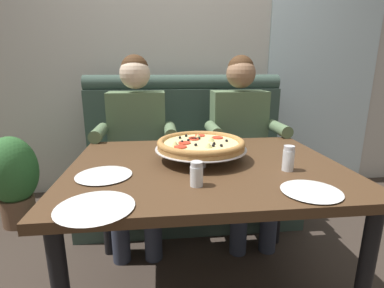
{
  "coord_description": "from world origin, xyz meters",
  "views": [
    {
      "loc": [
        -0.21,
        -1.29,
        1.18
      ],
      "look_at": [
        -0.06,
        0.07,
        0.82
      ],
      "focal_mm": 26.84,
      "sensor_mm": 36.0,
      "label": 1
    }
  ],
  "objects_px": {
    "dining_table": "(205,180)",
    "diner_right": "(242,135)",
    "shaker_pepper_flakes": "(288,160)",
    "booth_bench": "(187,166)",
    "patio_chair": "(299,123)",
    "shaker_oregano": "(197,176)",
    "plate_near_left": "(311,190)",
    "plate_near_right": "(95,206)",
    "plate_far_side": "(104,174)",
    "pizza": "(201,144)",
    "diner_left": "(137,138)",
    "potted_plant": "(13,177)"
  },
  "relations": [
    {
      "from": "diner_left",
      "to": "plate_far_side",
      "type": "relative_size",
      "value": 5.43
    },
    {
      "from": "diner_right",
      "to": "plate_near_left",
      "type": "relative_size",
      "value": 5.8
    },
    {
      "from": "dining_table",
      "to": "patio_chair",
      "type": "xyz_separation_m",
      "value": [
        1.52,
        2.09,
        -0.13
      ]
    },
    {
      "from": "pizza",
      "to": "patio_chair",
      "type": "bearing_deg",
      "value": 52.85
    },
    {
      "from": "plate_near_left",
      "to": "plate_far_side",
      "type": "distance_m",
      "value": 0.83
    },
    {
      "from": "potted_plant",
      "to": "shaker_oregano",
      "type": "bearing_deg",
      "value": -42.42
    },
    {
      "from": "shaker_pepper_flakes",
      "to": "plate_far_side",
      "type": "bearing_deg",
      "value": 178.69
    },
    {
      "from": "diner_left",
      "to": "plate_far_side",
      "type": "height_order",
      "value": "diner_left"
    },
    {
      "from": "shaker_oregano",
      "to": "dining_table",
      "type": "bearing_deg",
      "value": 73.33
    },
    {
      "from": "dining_table",
      "to": "pizza",
      "type": "xyz_separation_m",
      "value": [
        -0.02,
        0.06,
        0.16
      ]
    },
    {
      "from": "diner_left",
      "to": "dining_table",
      "type": "bearing_deg",
      "value": -61.46
    },
    {
      "from": "diner_left",
      "to": "patio_chair",
      "type": "height_order",
      "value": "diner_left"
    },
    {
      "from": "plate_near_left",
      "to": "plate_near_right",
      "type": "distance_m",
      "value": 0.76
    },
    {
      "from": "plate_near_left",
      "to": "potted_plant",
      "type": "height_order",
      "value": "plate_near_left"
    },
    {
      "from": "booth_bench",
      "to": "potted_plant",
      "type": "distance_m",
      "value": 1.33
    },
    {
      "from": "diner_left",
      "to": "shaker_pepper_flakes",
      "type": "xyz_separation_m",
      "value": [
        0.72,
        -0.82,
        0.08
      ]
    },
    {
      "from": "diner_right",
      "to": "plate_near_right",
      "type": "distance_m",
      "value": 1.36
    },
    {
      "from": "booth_bench",
      "to": "plate_near_left",
      "type": "xyz_separation_m",
      "value": [
        0.33,
        -1.33,
        0.35
      ]
    },
    {
      "from": "shaker_pepper_flakes",
      "to": "plate_far_side",
      "type": "xyz_separation_m",
      "value": [
        -0.8,
        0.02,
        -0.04
      ]
    },
    {
      "from": "booth_bench",
      "to": "diner_right",
      "type": "xyz_separation_m",
      "value": [
        0.38,
        -0.27,
        0.31
      ]
    },
    {
      "from": "diner_left",
      "to": "potted_plant",
      "type": "bearing_deg",
      "value": 168.71
    },
    {
      "from": "shaker_oregano",
      "to": "plate_near_right",
      "type": "height_order",
      "value": "shaker_oregano"
    },
    {
      "from": "plate_near_right",
      "to": "potted_plant",
      "type": "bearing_deg",
      "value": 124.74
    },
    {
      "from": "dining_table",
      "to": "patio_chair",
      "type": "distance_m",
      "value": 2.59
    },
    {
      "from": "shaker_pepper_flakes",
      "to": "plate_near_right",
      "type": "xyz_separation_m",
      "value": [
        -0.78,
        -0.28,
        -0.04
      ]
    },
    {
      "from": "shaker_oregano",
      "to": "patio_chair",
      "type": "height_order",
      "value": "patio_chair"
    },
    {
      "from": "dining_table",
      "to": "plate_near_left",
      "type": "height_order",
      "value": "plate_near_left"
    },
    {
      "from": "diner_right",
      "to": "plate_near_right",
      "type": "bearing_deg",
      "value": -126.16
    },
    {
      "from": "plate_far_side",
      "to": "pizza",
      "type": "bearing_deg",
      "value": 22.03
    },
    {
      "from": "plate_near_right",
      "to": "plate_far_side",
      "type": "bearing_deg",
      "value": 94.74
    },
    {
      "from": "dining_table",
      "to": "diner_right",
      "type": "bearing_deg",
      "value": 61.46
    },
    {
      "from": "dining_table",
      "to": "pizza",
      "type": "bearing_deg",
      "value": 104.31
    },
    {
      "from": "dining_table",
      "to": "plate_near_right",
      "type": "relative_size",
      "value": 4.95
    },
    {
      "from": "plate_near_left",
      "to": "plate_far_side",
      "type": "xyz_separation_m",
      "value": [
        -0.79,
        0.25,
        -0.0
      ]
    },
    {
      "from": "shaker_oregano",
      "to": "plate_near_left",
      "type": "relative_size",
      "value": 0.45
    },
    {
      "from": "booth_bench",
      "to": "plate_near_right",
      "type": "relative_size",
      "value": 6.48
    },
    {
      "from": "diner_right",
      "to": "plate_far_side",
      "type": "bearing_deg",
      "value": -135.82
    },
    {
      "from": "diner_right",
      "to": "pizza",
      "type": "distance_m",
      "value": 0.75
    },
    {
      "from": "pizza",
      "to": "shaker_pepper_flakes",
      "type": "bearing_deg",
      "value": -28.28
    },
    {
      "from": "shaker_pepper_flakes",
      "to": "booth_bench",
      "type": "bearing_deg",
      "value": 107.71
    },
    {
      "from": "booth_bench",
      "to": "dining_table",
      "type": "bearing_deg",
      "value": -90.0
    },
    {
      "from": "shaker_pepper_flakes",
      "to": "patio_chair",
      "type": "height_order",
      "value": "patio_chair"
    },
    {
      "from": "plate_far_side",
      "to": "plate_near_right",
      "type": "bearing_deg",
      "value": -85.26
    },
    {
      "from": "diner_left",
      "to": "plate_far_side",
      "type": "bearing_deg",
      "value": -95.59
    },
    {
      "from": "dining_table",
      "to": "shaker_oregano",
      "type": "height_order",
      "value": "shaker_oregano"
    },
    {
      "from": "potted_plant",
      "to": "pizza",
      "type": "bearing_deg",
      "value": -32.0
    },
    {
      "from": "shaker_oregano",
      "to": "shaker_pepper_flakes",
      "type": "bearing_deg",
      "value": 16.46
    },
    {
      "from": "booth_bench",
      "to": "patio_chair",
      "type": "distance_m",
      "value": 1.9
    },
    {
      "from": "shaker_oregano",
      "to": "plate_near_right",
      "type": "distance_m",
      "value": 0.38
    },
    {
      "from": "patio_chair",
      "to": "shaker_pepper_flakes",
      "type": "bearing_deg",
      "value": -117.8
    }
  ]
}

